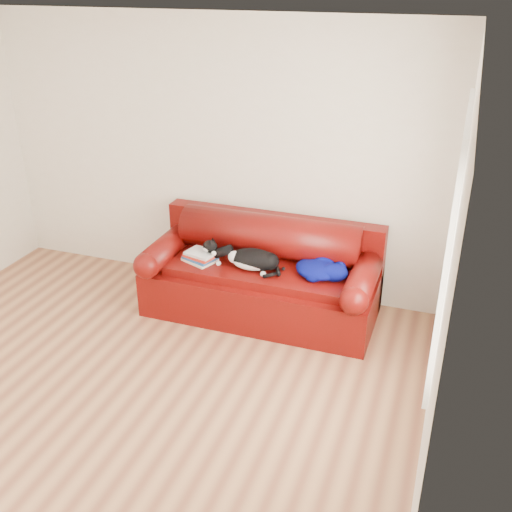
# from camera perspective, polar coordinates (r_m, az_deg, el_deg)

# --- Properties ---
(ground) EXTENTS (4.50, 4.50, 0.00)m
(ground) POSITION_cam_1_polar(r_m,az_deg,el_deg) (4.81, -13.18, -12.58)
(ground) COLOR brown
(ground) RESTS_ON ground
(room_shell) EXTENTS (4.52, 4.02, 2.61)m
(room_shell) POSITION_cam_1_polar(r_m,az_deg,el_deg) (3.96, -13.94, 6.42)
(room_shell) COLOR beige
(room_shell) RESTS_ON ground
(sofa_base) EXTENTS (2.10, 0.90, 0.50)m
(sofa_base) POSITION_cam_1_polar(r_m,az_deg,el_deg) (5.54, 0.50, -3.25)
(sofa_base) COLOR #3F0B02
(sofa_base) RESTS_ON ground
(sofa_back) EXTENTS (2.10, 1.01, 0.88)m
(sofa_back) POSITION_cam_1_polar(r_m,az_deg,el_deg) (5.61, 1.32, 0.60)
(sofa_back) COLOR #3F0B02
(sofa_back) RESTS_ON ground
(book_stack) EXTENTS (0.34, 0.31, 0.10)m
(book_stack) POSITION_cam_1_polar(r_m,az_deg,el_deg) (5.48, -5.31, -0.05)
(book_stack) COLOR silver
(book_stack) RESTS_ON sofa_base
(cat) EXTENTS (0.64, 0.26, 0.23)m
(cat) POSITION_cam_1_polar(r_m,az_deg,el_deg) (5.31, -0.28, -0.38)
(cat) COLOR black
(cat) RESTS_ON sofa_base
(blanket) EXTENTS (0.51, 0.41, 0.15)m
(blanket) POSITION_cam_1_polar(r_m,az_deg,el_deg) (5.24, 6.18, -1.21)
(blanket) COLOR #02074D
(blanket) RESTS_ON sofa_base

